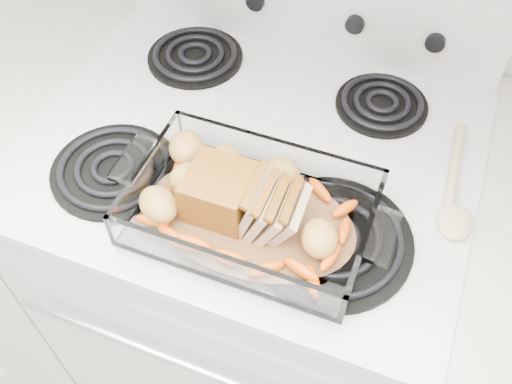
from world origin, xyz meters
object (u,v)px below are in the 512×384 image
(electric_range, at_px, (255,269))
(counter_left, at_px, (24,193))
(pork_roast, at_px, (235,198))
(baking_dish, at_px, (251,213))

(electric_range, xyz_separation_m, counter_left, (-0.67, -0.00, -0.02))
(pork_roast, bearing_deg, baking_dish, 2.65)
(baking_dish, xyz_separation_m, pork_roast, (-0.03, -0.00, 0.03))
(electric_range, xyz_separation_m, baking_dish, (0.06, -0.18, 0.48))
(electric_range, relative_size, pork_roast, 6.15)
(baking_dish, bearing_deg, electric_range, 109.85)
(counter_left, distance_m, pork_roast, 0.89)
(baking_dish, relative_size, pork_roast, 1.97)
(electric_range, height_order, baking_dish, electric_range)
(pork_roast, bearing_deg, electric_range, 104.93)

